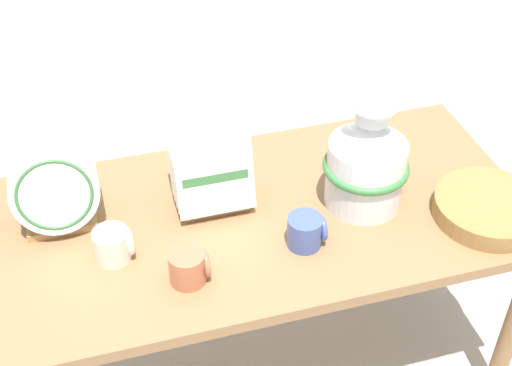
% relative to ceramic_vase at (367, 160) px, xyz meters
% --- Properties ---
extents(ground_plane, '(14.00, 14.00, 0.00)m').
position_rel_ceramic_vase_xyz_m(ground_plane, '(-0.30, 0.03, -0.80)').
color(ground_plane, '#B2ADA3').
extents(display_table, '(1.50, 0.71, 0.66)m').
position_rel_ceramic_vase_xyz_m(display_table, '(-0.30, 0.03, -0.22)').
color(display_table, olive).
rests_on(display_table, ground_plane).
extents(ceramic_vase, '(0.24, 0.24, 0.33)m').
position_rel_ceramic_vase_xyz_m(ceramic_vase, '(0.00, 0.00, 0.00)').
color(ceramic_vase, silver).
rests_on(ceramic_vase, display_table).
extents(dish_rack_round_plates, '(0.23, 0.17, 0.25)m').
position_rel_ceramic_vase_xyz_m(dish_rack_round_plates, '(-0.81, 0.14, -0.03)').
color(dish_rack_round_plates, tan).
rests_on(dish_rack_round_plates, display_table).
extents(dish_rack_square_plates, '(0.21, 0.17, 0.23)m').
position_rel_ceramic_vase_xyz_m(dish_rack_square_plates, '(-0.40, 0.11, -0.05)').
color(dish_rack_square_plates, tan).
rests_on(dish_rack_square_plates, display_table).
extents(wicker_charger_stack, '(0.30, 0.30, 0.05)m').
position_rel_ceramic_vase_xyz_m(wicker_charger_stack, '(0.31, -0.15, -0.12)').
color(wicker_charger_stack, olive).
rests_on(wicker_charger_stack, display_table).
extents(mug_terracotta_glaze, '(0.10, 0.09, 0.09)m').
position_rel_ceramic_vase_xyz_m(mug_terracotta_glaze, '(-0.52, -0.16, -0.10)').
color(mug_terracotta_glaze, '#B76647').
rests_on(mug_terracotta_glaze, display_table).
extents(mug_cobalt_glaze, '(0.10, 0.09, 0.09)m').
position_rel_ceramic_vase_xyz_m(mug_cobalt_glaze, '(-0.21, -0.12, -0.10)').
color(mug_cobalt_glaze, '#42569E').
rests_on(mug_cobalt_glaze, display_table).
extents(mug_cream_glaze, '(0.10, 0.09, 0.09)m').
position_rel_ceramic_vase_xyz_m(mug_cream_glaze, '(-0.69, -0.03, -0.10)').
color(mug_cream_glaze, silver).
rests_on(mug_cream_glaze, display_table).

